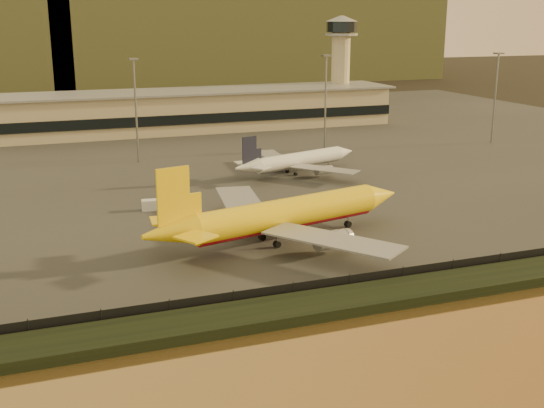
% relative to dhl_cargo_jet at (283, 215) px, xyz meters
% --- Properties ---
extents(ground, '(900.00, 900.00, 0.00)m').
position_rel_dhl_cargo_jet_xyz_m(ground, '(-1.28, -9.49, -4.51)').
color(ground, black).
rests_on(ground, ground).
extents(embankment, '(320.00, 7.00, 1.40)m').
position_rel_dhl_cargo_jet_xyz_m(embankment, '(-1.28, -26.49, -3.81)').
color(embankment, black).
rests_on(embankment, ground).
extents(tarmac, '(320.00, 220.00, 0.20)m').
position_rel_dhl_cargo_jet_xyz_m(tarmac, '(-1.28, 85.51, -4.41)').
color(tarmac, '#2D2D2D').
rests_on(tarmac, ground).
extents(perimeter_fence, '(300.00, 0.05, 2.20)m').
position_rel_dhl_cargo_jet_xyz_m(perimeter_fence, '(-1.28, -22.49, -3.21)').
color(perimeter_fence, black).
rests_on(perimeter_fence, tarmac).
extents(terminal_building, '(202.00, 25.00, 12.60)m').
position_rel_dhl_cargo_jet_xyz_m(terminal_building, '(-15.80, 116.06, 1.73)').
color(terminal_building, '#C5B389').
rests_on(terminal_building, tarmac).
extents(control_tower, '(11.20, 11.20, 35.50)m').
position_rel_dhl_cargo_jet_xyz_m(control_tower, '(68.72, 121.51, 17.15)').
color(control_tower, '#C5B389').
rests_on(control_tower, tarmac).
extents(apron_light_masts, '(152.20, 12.20, 25.40)m').
position_rel_dhl_cargo_jet_xyz_m(apron_light_masts, '(13.72, 65.51, 11.19)').
color(apron_light_masts, slate).
rests_on(apron_light_masts, tarmac).
extents(distant_hills, '(470.00, 160.00, 70.00)m').
position_rel_dhl_cargo_jet_xyz_m(distant_hills, '(-22.02, 330.51, 26.88)').
color(distant_hills, brown).
rests_on(distant_hills, ground).
extents(dhl_cargo_jet, '(47.95, 46.10, 14.44)m').
position_rel_dhl_cargo_jet_xyz_m(dhl_cargo_jet, '(0.00, 0.00, 0.00)').
color(dhl_cargo_jet, yellow).
rests_on(dhl_cargo_jet, tarmac).
extents(white_narrowbody_jet, '(34.20, 32.51, 10.06)m').
position_rel_dhl_cargo_jet_xyz_m(white_narrowbody_jet, '(21.12, 45.05, -1.31)').
color(white_narrowbody_jet, silver).
rests_on(white_narrowbody_jet, tarmac).
extents(gse_vehicle_yellow, '(4.55, 2.16, 2.02)m').
position_rel_dhl_cargo_jet_xyz_m(gse_vehicle_yellow, '(8.21, 16.69, -3.30)').
color(gse_vehicle_yellow, yellow).
rests_on(gse_vehicle_yellow, tarmac).
extents(gse_vehicle_white, '(4.54, 2.51, 1.94)m').
position_rel_dhl_cargo_jet_xyz_m(gse_vehicle_white, '(-16.09, 25.62, -3.34)').
color(gse_vehicle_white, silver).
rests_on(gse_vehicle_white, tarmac).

